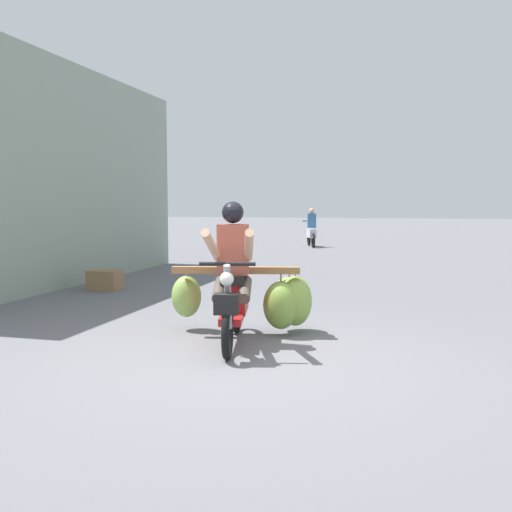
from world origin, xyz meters
The scene contains 4 objects.
ground_plane centered at (0.00, 0.00, 0.00)m, with size 120.00×120.00×0.00m, color slate.
motorbike_main_loaded centered at (-0.14, 1.08, 0.52)m, with size 1.73×1.95×1.58m.
motorbike_distant_ahead_left centered at (-1.88, 15.51, 0.57)m, with size 0.68×1.57×1.40m.
produce_crate centered at (-3.72, 4.02, 0.18)m, with size 0.56×0.40×0.36m, color olive.
Camera 1 is at (1.62, -5.34, 1.55)m, focal length 40.75 mm.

